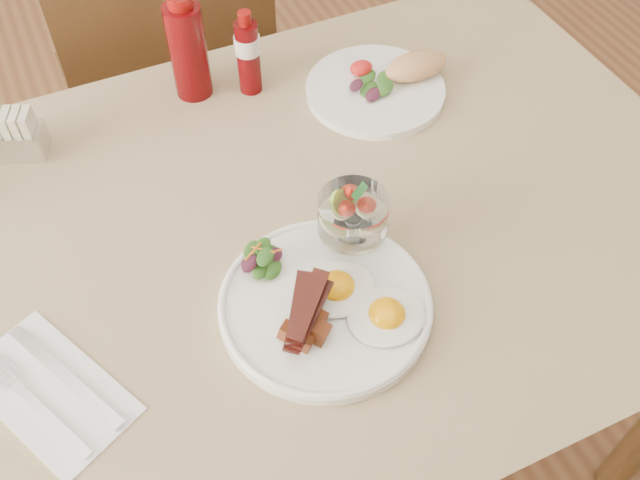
# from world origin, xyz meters

# --- Properties ---
(table) EXTENTS (1.33, 0.88, 0.75)m
(table) POSITION_xyz_m (0.00, 0.00, 0.66)
(table) COLOR #4F3418
(table) RESTS_ON ground
(chair_far) EXTENTS (0.42, 0.42, 0.93)m
(chair_far) POSITION_xyz_m (0.00, 0.66, 0.52)
(chair_far) COLOR #4F3418
(chair_far) RESTS_ON ground
(main_plate) EXTENTS (0.28, 0.28, 0.02)m
(main_plate) POSITION_xyz_m (-0.00, -0.15, 0.76)
(main_plate) COLOR white
(main_plate) RESTS_ON table
(fried_eggs) EXTENTS (0.17, 0.19, 0.03)m
(fried_eggs) POSITION_xyz_m (0.04, -0.18, 0.78)
(fried_eggs) COLOR white
(fried_eggs) RESTS_ON main_plate
(bacon_potato_pile) EXTENTS (0.09, 0.10, 0.05)m
(bacon_potato_pile) POSITION_xyz_m (-0.04, -0.18, 0.79)
(bacon_potato_pile) COLOR brown
(bacon_potato_pile) RESTS_ON main_plate
(side_salad) EXTENTS (0.06, 0.06, 0.03)m
(side_salad) POSITION_xyz_m (-0.05, -0.07, 0.78)
(side_salad) COLOR #1A4311
(side_salad) RESTS_ON main_plate
(fruit_cup) EXTENTS (0.10, 0.10, 0.10)m
(fruit_cup) POSITION_xyz_m (0.08, -0.07, 0.82)
(fruit_cup) COLOR white
(fruit_cup) RESTS_ON main_plate
(second_plate) EXTENTS (0.26, 0.24, 0.06)m
(second_plate) POSITION_xyz_m (0.28, 0.21, 0.77)
(second_plate) COLOR white
(second_plate) RESTS_ON table
(ketchup_bottle) EXTENTS (0.07, 0.07, 0.18)m
(ketchup_bottle) POSITION_xyz_m (-0.02, 0.34, 0.84)
(ketchup_bottle) COLOR #520407
(ketchup_bottle) RESTS_ON table
(hot_sauce_bottle) EXTENTS (0.05, 0.05, 0.15)m
(hot_sauce_bottle) POSITION_xyz_m (0.07, 0.31, 0.82)
(hot_sauce_bottle) COLOR #520407
(hot_sauce_bottle) RESTS_ON table
(sugar_caddy) EXTENTS (0.10, 0.08, 0.08)m
(sugar_caddy) POSITION_xyz_m (-0.31, 0.31, 0.79)
(sugar_caddy) COLOR silver
(sugar_caddy) RESTS_ON table
(napkin_cutlery) EXTENTS (0.20, 0.25, 0.01)m
(napkin_cutlery) POSITION_xyz_m (-0.35, -0.12, 0.75)
(napkin_cutlery) COLOR white
(napkin_cutlery) RESTS_ON table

